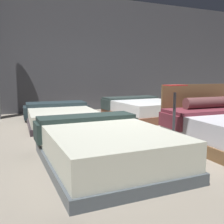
% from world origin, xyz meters
% --- Properties ---
extents(ground_plane, '(18.00, 18.00, 0.02)m').
position_xyz_m(ground_plane, '(0.00, 0.00, -0.01)').
color(ground_plane, gray).
extents(showroom_back_wall, '(18.00, 0.06, 3.50)m').
position_xyz_m(showroom_back_wall, '(0.00, 3.56, 1.75)').
color(showroom_back_wall, '#47474C').
rests_on(showroom_back_wall, ground_plane).
extents(bed_0, '(1.52, 2.02, 0.52)m').
position_xyz_m(bed_0, '(-1.09, -1.40, 0.23)').
color(bed_0, '#4C555C').
rests_on(bed_0, ground_plane).
extents(bed_2, '(1.61, 2.17, 0.43)m').
position_xyz_m(bed_2, '(-1.03, 1.54, 0.19)').
color(bed_2, '#322A30').
rests_on(bed_2, ground_plane).
extents(bed_3, '(1.69, 2.07, 0.50)m').
position_xyz_m(bed_3, '(1.12, 1.49, 0.23)').
color(bed_3, brown).
rests_on(bed_3, ground_plane).
extents(price_sign, '(0.28, 0.24, 0.98)m').
position_xyz_m(price_sign, '(0.00, -1.34, 0.38)').
color(price_sign, '#3F3F44').
rests_on(price_sign, ground_plane).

